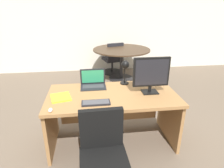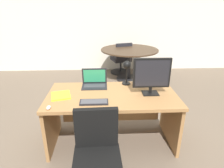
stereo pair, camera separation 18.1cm
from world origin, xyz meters
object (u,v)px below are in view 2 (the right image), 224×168
(keyboard, at_px, (94,102))
(mouse, at_px, (49,108))
(meeting_table, at_px, (129,57))
(desk, at_px, (112,106))
(coffee_mug, at_px, (143,81))
(laptop, at_px, (95,80))
(desk_lamp, at_px, (127,68))
(meeting_chair_near, at_px, (122,61))
(monitor, at_px, (152,74))
(book, at_px, (61,96))
(office_chair, at_px, (97,162))

(keyboard, xyz_separation_m, mouse, (-0.48, -0.12, 0.01))
(mouse, height_order, meeting_table, meeting_table)
(desk, relative_size, coffee_mug, 14.98)
(keyboard, relative_size, meeting_table, 0.24)
(laptop, distance_m, desk_lamp, 0.48)
(desk_lamp, height_order, meeting_chair_near, desk_lamp)
(laptop, xyz_separation_m, coffee_mug, (0.68, 0.01, -0.03))
(keyboard, height_order, mouse, mouse)
(monitor, xyz_separation_m, book, (-1.12, -0.02, -0.25))
(meeting_table, relative_size, meeting_chair_near, 1.61)
(laptop, bearing_deg, book, -140.11)
(coffee_mug, bearing_deg, office_chair, -120.93)
(meeting_table, bearing_deg, mouse, -114.20)
(mouse, relative_size, desk_lamp, 0.22)
(coffee_mug, bearing_deg, book, -162.22)
(keyboard, xyz_separation_m, meeting_table, (0.76, 2.64, -0.14))
(monitor, relative_size, keyboard, 1.42)
(book, bearing_deg, laptop, 39.89)
(desk_lamp, bearing_deg, meeting_chair_near, 86.08)
(book, xyz_separation_m, office_chair, (0.45, -0.70, -0.40))
(mouse, relative_size, coffee_mug, 0.69)
(book, distance_m, office_chair, 0.93)
(office_chair, relative_size, meeting_chair_near, 0.98)
(desk, relative_size, meeting_table, 1.18)
(keyboard, relative_size, meeting_chair_near, 0.38)
(keyboard, distance_m, coffee_mug, 0.86)
(monitor, relative_size, office_chair, 0.55)
(monitor, xyz_separation_m, keyboard, (-0.70, -0.22, -0.25))
(keyboard, bearing_deg, meeting_chair_near, 78.91)
(desk, relative_size, mouse, 21.60)
(office_chair, distance_m, meeting_table, 3.24)
(meeting_chair_near, bearing_deg, monitor, -88.23)
(monitor, xyz_separation_m, desk_lamp, (-0.27, 0.31, -0.01))
(laptop, bearing_deg, monitor, -23.76)
(mouse, bearing_deg, office_chair, -36.56)
(mouse, bearing_deg, keyboard, 13.63)
(desk_lamp, height_order, coffee_mug, desk_lamp)
(coffee_mug, bearing_deg, laptop, -179.21)
(laptop, bearing_deg, mouse, -125.99)
(laptop, height_order, mouse, laptop)
(book, bearing_deg, desk, 7.16)
(office_chair, relative_size, meeting_table, 0.61)
(monitor, height_order, desk_lamp, monitor)
(office_chair, bearing_deg, meeting_chair_near, 81.01)
(coffee_mug, distance_m, meeting_table, 2.11)
(meeting_table, xyz_separation_m, meeting_chair_near, (-0.14, 0.49, -0.25))
(desk, bearing_deg, mouse, -150.82)
(desk, relative_size, book, 5.61)
(desk_lamp, bearing_deg, office_chair, -110.94)
(book, xyz_separation_m, meeting_chair_near, (1.03, 2.93, -0.39))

